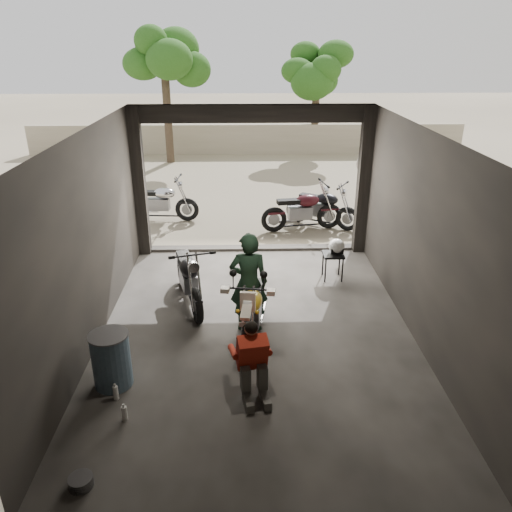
{
  "coord_description": "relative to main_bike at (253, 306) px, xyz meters",
  "views": [
    {
      "loc": [
        -0.2,
        -6.94,
        4.37
      ],
      "look_at": [
        0.01,
        0.6,
        1.1
      ],
      "focal_mm": 35.0,
      "sensor_mm": 36.0,
      "label": 1
    }
  ],
  "objects": [
    {
      "name": "ground",
      "position": [
        0.06,
        0.17,
        -0.59
      ],
      "size": [
        80.0,
        80.0,
        0.0
      ],
      "primitive_type": "plane",
      "color": "#7A6D56",
      "rests_on": "ground"
    },
    {
      "name": "garage",
      "position": [
        0.06,
        0.72,
        0.69
      ],
      "size": [
        7.0,
        7.13,
        3.2
      ],
      "color": "#2D2B28",
      "rests_on": "ground"
    },
    {
      "name": "boundary_wall",
      "position": [
        0.06,
        14.17,
        0.01
      ],
      "size": [
        18.0,
        0.3,
        1.2
      ],
      "primitive_type": "cube",
      "color": "gray",
      "rests_on": "ground"
    },
    {
      "name": "tree_left",
      "position": [
        -2.94,
        12.67,
        3.39
      ],
      "size": [
        2.2,
        2.2,
        5.6
      ],
      "color": "#382B1E",
      "rests_on": "ground"
    },
    {
      "name": "tree_right",
      "position": [
        2.86,
        14.17,
        2.97
      ],
      "size": [
        2.2,
        2.2,
        5.0
      ],
      "color": "#382B1E",
      "rests_on": "ground"
    },
    {
      "name": "main_bike",
      "position": [
        0.0,
        0.0,
        0.0
      ],
      "size": [
        0.98,
        1.86,
        1.18
      ],
      "primitive_type": null,
      "rotation": [
        0.0,
        0.0,
        -0.15
      ],
      "color": "beige",
      "rests_on": "ground"
    },
    {
      "name": "left_bike",
      "position": [
        -1.11,
        1.2,
        -0.0
      ],
      "size": [
        1.17,
        1.88,
        1.18
      ],
      "primitive_type": null,
      "rotation": [
        0.0,
        0.0,
        0.28
      ],
      "color": "black",
      "rests_on": "ground"
    },
    {
      "name": "outside_bike_a",
      "position": [
        -2.28,
        5.77,
        -0.0
      ],
      "size": [
        1.79,
        0.86,
        1.18
      ],
      "primitive_type": null,
      "rotation": [
        0.0,
        0.0,
        1.48
      ],
      "color": "black",
      "rests_on": "ground"
    },
    {
      "name": "outside_bike_b",
      "position": [
        1.33,
        4.93,
        0.01
      ],
      "size": [
        1.88,
        1.0,
        1.21
      ],
      "primitive_type": null,
      "rotation": [
        0.0,
        0.0,
        1.72
      ],
      "color": "#3F0F16",
      "rests_on": "ground"
    },
    {
      "name": "outside_bike_c",
      "position": [
        1.87,
        5.21,
        -0.01
      ],
      "size": [
        1.84,
        1.48,
        1.16
      ],
      "primitive_type": null,
      "rotation": [
        0.0,
        0.0,
        1.04
      ],
      "color": "black",
      "rests_on": "ground"
    },
    {
      "name": "rider",
      "position": [
        -0.06,
        0.31,
        0.25
      ],
      "size": [
        0.62,
        0.42,
        1.69
      ],
      "primitive_type": "imported",
      "rotation": [
        0.0,
        0.0,
        3.12
      ],
      "color": "black",
      "rests_on": "ground"
    },
    {
      "name": "mechanic",
      "position": [
        -0.02,
        -1.41,
        -0.08
      ],
      "size": [
        0.64,
        0.79,
        1.02
      ],
      "primitive_type": null,
      "rotation": [
        0.0,
        0.0,
        0.18
      ],
      "color": "red",
      "rests_on": "ground"
    },
    {
      "name": "stool",
      "position": [
        1.62,
        2.12,
        -0.12
      ],
      "size": [
        0.4,
        0.4,
        0.55
      ],
      "rotation": [
        0.0,
        0.0,
        -0.1
      ],
      "color": "black",
      "rests_on": "ground"
    },
    {
      "name": "helmet",
      "position": [
        1.68,
        2.15,
        0.11
      ],
      "size": [
        0.33,
        0.35,
        0.29
      ],
      "primitive_type": "ellipsoid",
      "rotation": [
        0.0,
        0.0,
        -0.08
      ],
      "color": "silver",
      "rests_on": "stool"
    },
    {
      "name": "oil_drum",
      "position": [
        -1.94,
        -1.1,
        -0.19
      ],
      "size": [
        0.54,
        0.54,
        0.8
      ],
      "primitive_type": "cylinder",
      "rotation": [
        0.0,
        0.0,
        -0.04
      ],
      "color": "#3B5163",
      "rests_on": "ground"
    },
    {
      "name": "sign_post",
      "position": [
        2.84,
        4.49,
        0.82
      ],
      "size": [
        0.71,
        0.08,
        2.13
      ],
      "rotation": [
        0.0,
        0.0,
        -0.0
      ],
      "color": "black",
      "rests_on": "ground"
    }
  ]
}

